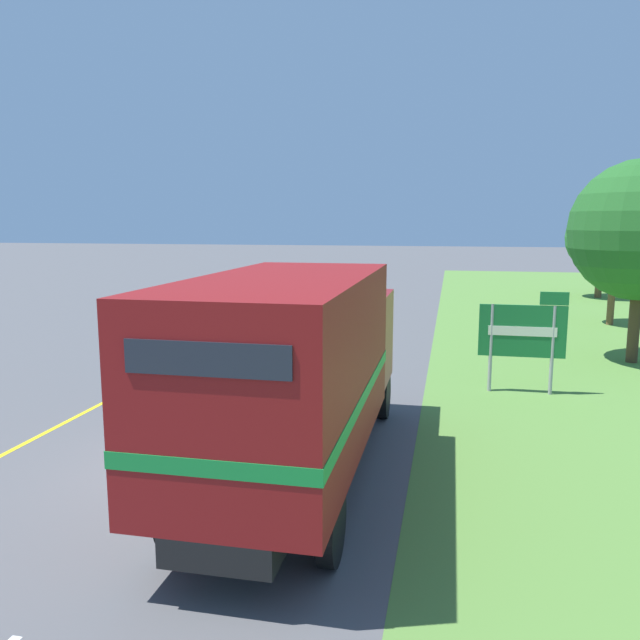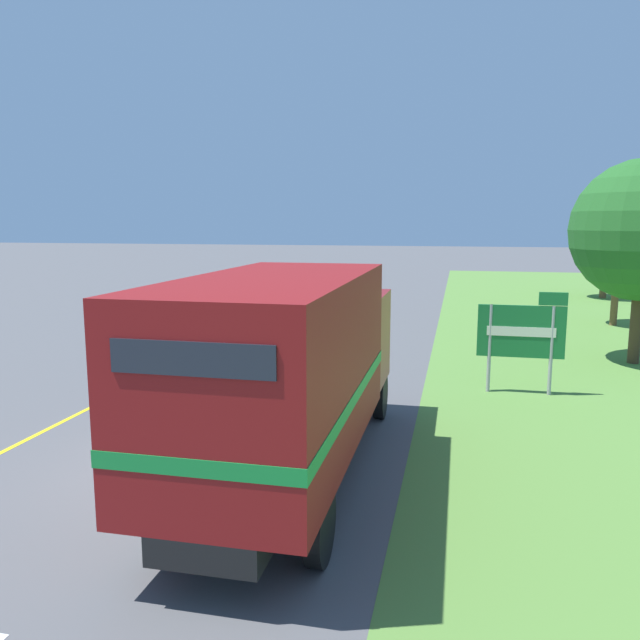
{
  "view_description": "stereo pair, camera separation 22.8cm",
  "coord_description": "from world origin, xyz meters",
  "px_view_note": "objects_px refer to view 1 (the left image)",
  "views": [
    {
      "loc": [
        4.27,
        -9.81,
        4.25
      ],
      "look_at": [
        0.3,
        9.0,
        1.2
      ],
      "focal_mm": 35.0,
      "sensor_mm": 36.0,
      "label": 1
    },
    {
      "loc": [
        4.5,
        -9.76,
        4.25
      ],
      "look_at": [
        0.3,
        9.0,
        1.2
      ],
      "focal_mm": 35.0,
      "sensor_mm": 36.0,
      "label": 2
    }
  ],
  "objects_px": {
    "roadside_tree_mid": "(616,238)",
    "roadside_tree_far": "(602,238)",
    "highway_sign": "(524,332)",
    "horse_trailer_truck": "(297,366)",
    "lead_car_white": "(311,294)"
  },
  "relations": [
    {
      "from": "roadside_tree_mid",
      "to": "roadside_tree_far",
      "type": "relative_size",
      "value": 0.97
    },
    {
      "from": "highway_sign",
      "to": "roadside_tree_mid",
      "type": "height_order",
      "value": "roadside_tree_mid"
    },
    {
      "from": "horse_trailer_truck",
      "to": "roadside_tree_mid",
      "type": "distance_m",
      "value": 20.09
    },
    {
      "from": "roadside_tree_mid",
      "to": "roadside_tree_far",
      "type": "xyz_separation_m",
      "value": [
        1.6,
        9.81,
        -0.25
      ]
    },
    {
      "from": "highway_sign",
      "to": "roadside_tree_far",
      "type": "height_order",
      "value": "roadside_tree_far"
    },
    {
      "from": "lead_car_white",
      "to": "roadside_tree_mid",
      "type": "bearing_deg",
      "value": -1.21
    },
    {
      "from": "highway_sign",
      "to": "roadside_tree_far",
      "type": "relative_size",
      "value": 0.48
    },
    {
      "from": "highway_sign",
      "to": "roadside_tree_far",
      "type": "distance_m",
      "value": 22.41
    },
    {
      "from": "horse_trailer_truck",
      "to": "roadside_tree_far",
      "type": "height_order",
      "value": "roadside_tree_far"
    },
    {
      "from": "roadside_tree_mid",
      "to": "horse_trailer_truck",
      "type": "bearing_deg",
      "value": -116.37
    },
    {
      "from": "lead_car_white",
      "to": "roadside_tree_far",
      "type": "distance_m",
      "value": 17.44
    },
    {
      "from": "horse_trailer_truck",
      "to": "lead_car_white",
      "type": "height_order",
      "value": "horse_trailer_truck"
    },
    {
      "from": "horse_trailer_truck",
      "to": "lead_car_white",
      "type": "bearing_deg",
      "value": 102.14
    },
    {
      "from": "horse_trailer_truck",
      "to": "highway_sign",
      "type": "relative_size",
      "value": 3.17
    },
    {
      "from": "highway_sign",
      "to": "roadside_tree_mid",
      "type": "xyz_separation_m",
      "value": [
        4.7,
        11.63,
        2.05
      ]
    }
  ]
}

